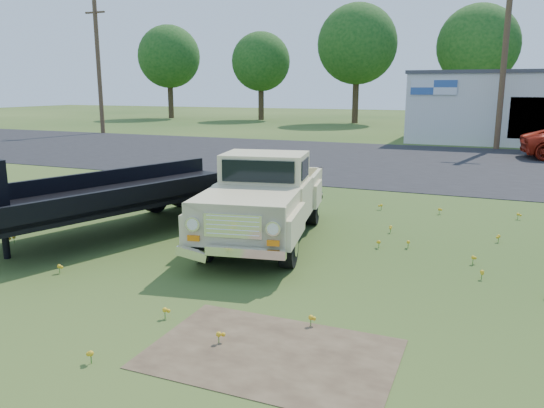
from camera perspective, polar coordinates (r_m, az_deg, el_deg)
The scene contains 13 objects.
ground at distance 9.85m, azimuth -1.39°, elevation -6.56°, with size 140.00×140.00×0.00m, color #234014.
asphalt_lot at distance 24.03m, azimuth 13.34°, elevation 4.44°, with size 90.00×14.00×0.02m, color black.
dirt_patch_a at distance 6.78m, azimuth -0.05°, elevation -15.82°, with size 3.00×2.00×0.01m, color #433423.
dirt_patch_b at distance 13.71m, azimuth -3.09°, elevation -1.10°, with size 2.20×1.60×0.01m, color #433423.
commercial_building at distance 35.58m, azimuth 26.52°, elevation 9.38°, with size 14.20×8.20×4.15m.
utility_pole_west at distance 39.98m, azimuth -18.15°, elevation 13.85°, with size 1.60×0.30×9.00m.
utility_pole_mid at distance 30.54m, azimuth 23.71°, elevation 14.05°, with size 1.60×0.30×9.00m.
treeline_a at distance 58.08m, azimuth -11.02°, elevation 15.28°, with size 6.40×6.40×9.52m.
treeline_b at distance 54.15m, azimuth -1.20°, elevation 15.05°, with size 5.76×5.76×8.57m.
treeline_c at distance 49.58m, azimuth 9.16°, elevation 16.61°, with size 7.04×7.04×10.47m.
treeline_d at distance 49.16m, azimuth 21.27°, elevation 15.61°, with size 6.72×6.72×10.00m.
vintage_pickup_truck at distance 11.15m, azimuth -0.75°, elevation 0.73°, with size 2.02×5.20×1.89m, color #CCC089, non-canonical shape.
flatbed_trailer at distance 12.39m, azimuth -15.44°, elevation 1.61°, with size 2.38×7.15×1.95m, color black, non-canonical shape.
Camera 1 is at (3.80, -8.51, 3.21)m, focal length 35.00 mm.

